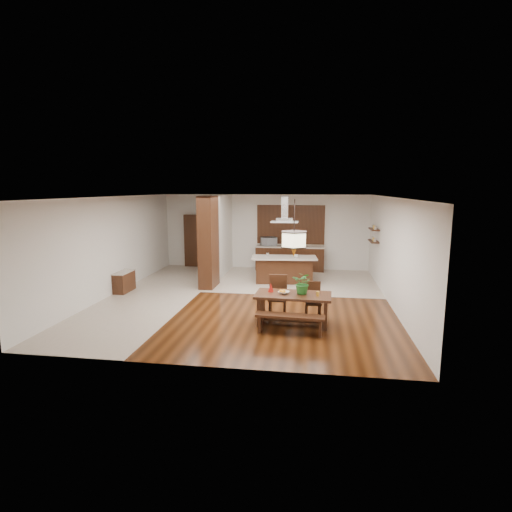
% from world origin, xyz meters
% --- Properties ---
extents(room_shell, '(9.00, 9.04, 2.92)m').
position_xyz_m(room_shell, '(0.00, 0.00, 2.06)').
color(room_shell, '#331809').
rests_on(room_shell, ground).
extents(tile_hallway, '(2.50, 9.00, 0.01)m').
position_xyz_m(tile_hallway, '(-2.75, 0.00, 0.01)').
color(tile_hallway, beige).
rests_on(tile_hallway, ground).
extents(tile_kitchen, '(5.50, 4.00, 0.01)m').
position_xyz_m(tile_kitchen, '(1.25, 2.50, 0.01)').
color(tile_kitchen, beige).
rests_on(tile_kitchen, ground).
extents(soffit_band, '(8.00, 9.00, 0.02)m').
position_xyz_m(soffit_band, '(0.00, 0.00, 2.88)').
color(soffit_band, '#371D0D').
rests_on(soffit_band, room_shell).
extents(partition_pier, '(0.45, 1.00, 2.90)m').
position_xyz_m(partition_pier, '(-1.40, 1.20, 1.45)').
color(partition_pier, black).
rests_on(partition_pier, ground).
extents(partition_stub, '(0.18, 2.40, 2.90)m').
position_xyz_m(partition_stub, '(-1.40, 3.30, 1.45)').
color(partition_stub, silver).
rests_on(partition_stub, ground).
extents(hallway_console, '(0.37, 0.88, 0.63)m').
position_xyz_m(hallway_console, '(-3.81, 0.20, 0.32)').
color(hallway_console, black).
rests_on(hallway_console, ground).
extents(hallway_doorway, '(1.10, 0.20, 2.10)m').
position_xyz_m(hallway_doorway, '(-2.70, 4.40, 1.05)').
color(hallway_doorway, black).
rests_on(hallway_doorway, ground).
extents(rear_counter, '(2.60, 0.62, 0.95)m').
position_xyz_m(rear_counter, '(1.00, 4.20, 0.48)').
color(rear_counter, black).
rests_on(rear_counter, ground).
extents(kitchen_window, '(2.60, 0.08, 1.50)m').
position_xyz_m(kitchen_window, '(1.00, 4.46, 1.75)').
color(kitchen_window, '#A25E30').
rests_on(kitchen_window, room_shell).
extents(shelf_lower, '(0.26, 0.90, 0.04)m').
position_xyz_m(shelf_lower, '(3.87, 2.60, 1.40)').
color(shelf_lower, black).
rests_on(shelf_lower, room_shell).
extents(shelf_upper, '(0.26, 0.90, 0.04)m').
position_xyz_m(shelf_upper, '(3.87, 2.60, 1.80)').
color(shelf_upper, black).
rests_on(shelf_upper, room_shell).
extents(dining_table, '(1.78, 0.95, 0.73)m').
position_xyz_m(dining_table, '(1.46, -2.00, 0.53)').
color(dining_table, black).
rests_on(dining_table, ground).
extents(dining_bench, '(1.52, 0.43, 0.42)m').
position_xyz_m(dining_bench, '(1.44, -2.63, 0.21)').
color(dining_bench, black).
rests_on(dining_bench, ground).
extents(dining_chair_left, '(0.45, 0.45, 1.01)m').
position_xyz_m(dining_chair_left, '(1.05, -1.45, 0.50)').
color(dining_chair_left, black).
rests_on(dining_chair_left, ground).
extents(dining_chair_right, '(0.43, 0.43, 0.88)m').
position_xyz_m(dining_chair_right, '(1.92, -1.49, 0.44)').
color(dining_chair_right, black).
rests_on(dining_chair_right, ground).
extents(pendant_lantern, '(0.64, 0.64, 1.31)m').
position_xyz_m(pendant_lantern, '(1.46, -2.00, 2.25)').
color(pendant_lantern, '#FFF5C3').
rests_on(pendant_lantern, room_shell).
extents(foliage_plant, '(0.58, 0.55, 0.52)m').
position_xyz_m(foliage_plant, '(1.69, -1.97, 0.98)').
color(foliage_plant, '#236A26').
rests_on(foliage_plant, dining_table).
extents(fruit_bowl, '(0.32, 0.32, 0.06)m').
position_xyz_m(fruit_bowl, '(1.25, -2.02, 0.76)').
color(fruit_bowl, beige).
rests_on(fruit_bowl, dining_table).
extents(napkin_cone, '(0.15, 0.15, 0.21)m').
position_xyz_m(napkin_cone, '(0.93, -1.88, 0.83)').
color(napkin_cone, '#A2120B').
rests_on(napkin_cone, dining_table).
extents(gold_ornament, '(0.08, 0.08, 0.11)m').
position_xyz_m(gold_ornament, '(2.02, -2.11, 0.78)').
color(gold_ornament, gold).
rests_on(gold_ornament, dining_table).
extents(kitchen_island, '(2.22, 1.13, 0.88)m').
position_xyz_m(kitchen_island, '(0.94, 2.13, 0.45)').
color(kitchen_island, black).
rests_on(kitchen_island, ground).
extents(range_hood, '(0.90, 0.55, 0.87)m').
position_xyz_m(range_hood, '(0.94, 2.14, 2.46)').
color(range_hood, silver).
rests_on(range_hood, room_shell).
extents(island_cup, '(0.14, 0.14, 0.10)m').
position_xyz_m(island_cup, '(1.34, 2.00, 0.93)').
color(island_cup, silver).
rests_on(island_cup, kitchen_island).
extents(microwave, '(0.69, 0.57, 0.33)m').
position_xyz_m(microwave, '(0.18, 4.18, 1.11)').
color(microwave, silver).
rests_on(microwave, rear_counter).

